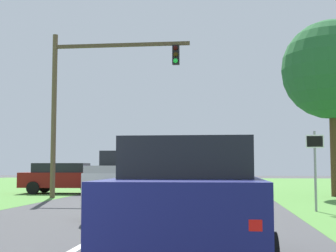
# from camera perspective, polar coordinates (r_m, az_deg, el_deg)

# --- Properties ---
(ground_plane) EXTENTS (120.00, 120.00, 0.00)m
(ground_plane) POSITION_cam_1_polar(r_m,az_deg,el_deg) (14.63, -4.15, -10.64)
(ground_plane) COLOR #424244
(red_suv_near) EXTENTS (2.29, 4.69, 1.91)m
(red_suv_near) POSITION_cam_1_polar(r_m,az_deg,el_deg) (7.54, 2.68, -8.54)
(red_suv_near) COLOR navy
(red_suv_near) RESTS_ON ground_plane
(pickup_truck_lead) EXTENTS (2.33, 5.29, 1.95)m
(pickup_truck_lead) POSITION_cam_1_polar(r_m,az_deg,el_deg) (15.18, -3.71, -6.64)
(pickup_truck_lead) COLOR silver
(pickup_truck_lead) RESTS_ON ground_plane
(traffic_light) EXTENTS (6.63, 0.40, 7.83)m
(traffic_light) POSITION_cam_1_polar(r_m,az_deg,el_deg) (23.30, -9.46, 4.21)
(traffic_light) COLOR brown
(traffic_light) RESTS_ON ground_plane
(keep_moving_sign) EXTENTS (0.60, 0.09, 2.67)m
(keep_moving_sign) POSITION_cam_1_polar(r_m,az_deg,el_deg) (16.86, 16.97, -3.86)
(keep_moving_sign) COLOR gray
(keep_moving_sign) RESTS_ON ground_plane
(oak_tree_right) EXTENTS (4.96, 4.96, 8.80)m
(oak_tree_right) POSITION_cam_1_polar(r_m,az_deg,el_deg) (25.67, 18.76, 6.29)
(oak_tree_right) COLOR #4C351E
(oak_tree_right) RESTS_ON ground_plane
(crossing_suv_far) EXTENTS (4.78, 2.24, 1.65)m
(crossing_suv_far) POSITION_cam_1_polar(r_m,az_deg,el_deg) (27.10, -12.14, -5.94)
(crossing_suv_far) COLOR maroon
(crossing_suv_far) RESTS_ON ground_plane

